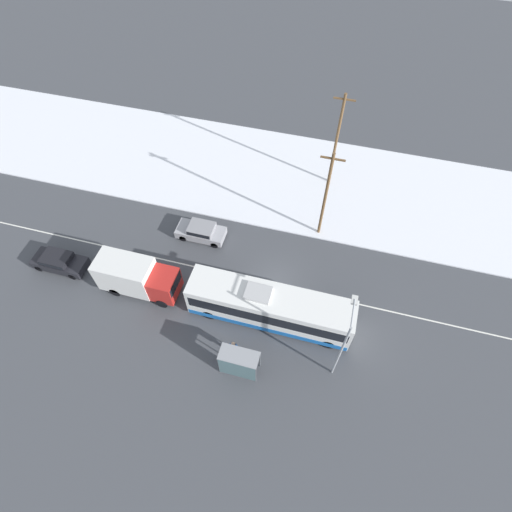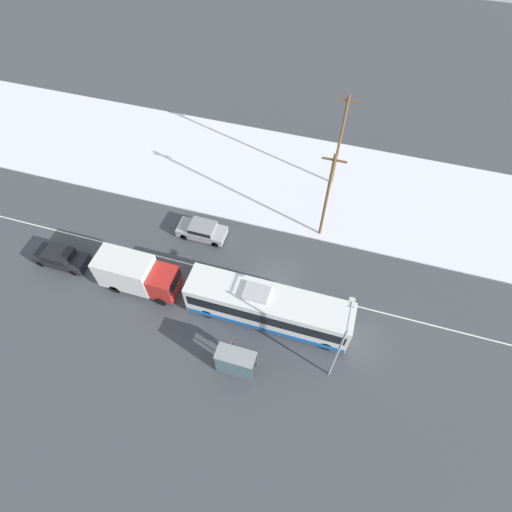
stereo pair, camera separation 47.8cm
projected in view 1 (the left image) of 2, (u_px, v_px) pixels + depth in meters
The scene contains 12 objects.
ground_plane at pixel (274, 285), 31.65m from camera, with size 120.00×120.00×0.00m, color #424449.
snow_lot at pixel (304, 181), 38.47m from camera, with size 80.00×13.21×0.12m.
lane_marking_center at pixel (274, 285), 31.65m from camera, with size 60.00×0.12×0.00m.
city_bus at pixel (270, 307), 28.63m from camera, with size 11.91×2.57×3.37m.
box_truck at pixel (136, 276), 30.06m from camera, with size 6.13×2.30×3.19m.
sedan_car at pixel (201, 231), 33.91m from camera, with size 4.14×1.80×1.40m.
parked_car_near_truck at pixel (59, 261), 32.07m from camera, with size 4.33×1.80×1.40m.
pedestrian_at_stop at pixel (234, 347), 27.42m from camera, with size 0.64×0.29×1.78m.
bus_shelter at pixel (238, 364), 26.14m from camera, with size 2.64×1.20×2.40m.
streetlamp at pixel (344, 340), 24.23m from camera, with size 0.36×2.30×6.92m.
utility_pole_roadside at pixel (326, 196), 31.12m from camera, with size 1.80×0.24×8.73m.
utility_pole_snowlot at pixel (336, 140), 34.60m from camera, with size 1.80×0.24×9.31m.
Camera 1 is at (2.95, -16.50, 26.99)m, focal length 28.00 mm.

